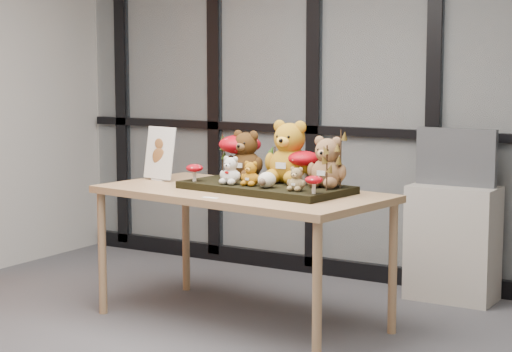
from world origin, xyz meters
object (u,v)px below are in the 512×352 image
Objects in this scene: diorama_tray at (266,187)px; mushroom_front_left at (194,172)px; bear_brown_medium at (246,152)px; monitor at (456,157)px; mushroom_back_right at (303,166)px; bear_tan_back at (328,159)px; mushroom_back_left at (240,154)px; bear_small_yellow at (251,172)px; cabinet at (453,243)px; display_table at (242,201)px; bear_beige_small at (297,178)px; plush_cream_hedgehog at (267,179)px; bear_white_bow at (231,169)px; mushroom_front_right at (314,184)px; sign_holder at (160,155)px; bear_pooh_yellow at (290,148)px.

mushroom_front_left is (-0.42, -0.12, 0.08)m from diorama_tray.
monitor is at bearing 53.32° from bear_brown_medium.
mushroom_back_right is (0.41, -0.04, -0.05)m from bear_brown_medium.
mushroom_back_left is at bearing 178.17° from bear_tan_back.
cabinet is at bearing 65.20° from bear_small_yellow.
display_table is 5.59× the size of bear_brown_medium.
bear_beige_small is at bearing -69.27° from mushroom_back_right.
mushroom_back_left is (-0.06, 0.04, -0.02)m from bear_brown_medium.
monitor is at bearing 64.17° from diorama_tray.
bear_beige_small is at bearing -22.79° from bear_brown_medium.
plush_cream_hedgehog is at bearing -134.75° from bear_tan_back.
mushroom_front_left is (-0.39, -0.01, -0.02)m from bear_small_yellow.
bear_small_yellow is at bearing -135.98° from mushroom_back_right.
mushroom_front_right is (0.59, -0.09, -0.04)m from bear_white_bow.
bear_tan_back reaches higher than diorama_tray.
diorama_tray is 5.45× the size of bear_white_bow.
mushroom_back_left reaches higher than display_table.
mushroom_front_right is at bearing -4.27° from bear_small_yellow.
bear_tan_back is 1.28m from cabinet.
cabinet is (0.66, 1.26, -0.52)m from plush_cream_hedgehog.
mushroom_back_left is 0.85× the size of sign_holder.
mushroom_back_right is 0.41× the size of monitor.
cabinet is (0.91, 1.23, -0.55)m from bear_white_bow.
bear_beige_small is 0.51× the size of mushroom_back_left.
cabinet is at bearing 61.20° from mushroom_back_right.
mushroom_back_left is at bearing 20.99° from sign_holder.
bear_pooh_yellow is 0.28m from bear_tan_back.
display_table is at bearing -137.33° from bear_pooh_yellow.
bear_small_yellow is at bearing -45.74° from bear_brown_medium.
monitor is (1.56, 1.07, -0.03)m from sign_holder.
bear_pooh_yellow reaches higher than sign_holder.
mushroom_back_right is at bearing 75.61° from plush_cream_hedgehog.
bear_small_yellow is 1.56m from cabinet.
bear_beige_small reaches higher than display_table.
sign_holder is at bearing -176.91° from diorama_tray.
display_table is 1.50m from cabinet.
bear_brown_medium reaches higher than mushroom_back_right.
bear_white_bow is 1.67× the size of mushroom_front_right.
monitor reaches higher than cabinet.
mushroom_front_right is at bearing -71.06° from bear_tan_back.
bear_white_bow is at bearing -148.23° from mushroom_back_right.
bear_pooh_yellow is 0.91m from sign_holder.
mushroom_back_left reaches higher than cabinet.
bear_white_bow is 0.46m from bear_beige_small.
bear_tan_back is at bearing -9.44° from mushroom_back_left.
bear_white_bow is 0.32m from mushroom_back_left.
bear_beige_small is 0.20m from plush_cream_hedgehog.
bear_brown_medium is 0.74m from mushroom_front_right.
bear_white_bow reaches higher than plush_cream_hedgehog.
diorama_tray is at bearing -123.44° from monitor.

